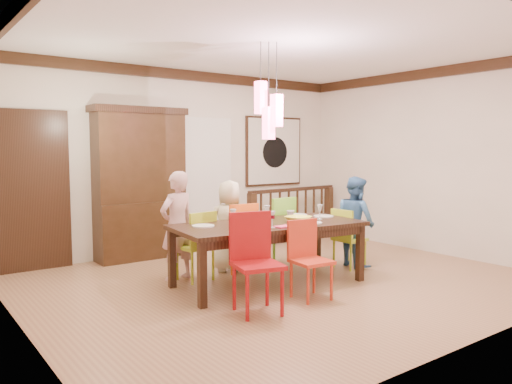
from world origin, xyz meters
TOP-DOWN VIEW (x-y plane):
  - floor at (0.00, 0.00)m, footprint 6.00×6.00m
  - ceiling at (0.00, 0.00)m, footprint 6.00×6.00m
  - wall_back at (0.00, 2.50)m, footprint 6.00×0.00m
  - wall_left at (-3.00, 0.00)m, footprint 0.00×5.00m
  - wall_right at (3.00, 0.00)m, footprint 0.00×5.00m
  - crown_molding at (0.00, 0.00)m, footprint 6.00×5.00m
  - panel_door at (-2.40, 2.45)m, footprint 1.04×0.07m
  - white_doorway at (0.35, 2.46)m, footprint 0.97×0.05m
  - painting at (1.80, 2.46)m, footprint 1.25×0.06m
  - pendant_cluster at (-0.24, 0.01)m, footprint 0.27×0.21m
  - dining_table at (-0.24, 0.01)m, footprint 2.41×1.30m
  - chair_far_left at (-0.87, 0.70)m, footprint 0.44×0.44m
  - chair_far_mid at (-0.16, 0.78)m, footprint 0.47×0.47m
  - chair_far_right at (0.44, 0.75)m, footprint 0.48×0.48m
  - chair_near_left at (-0.99, -0.79)m, footprint 0.55×0.55m
  - chair_near_mid at (-0.23, -0.75)m, footprint 0.43×0.43m
  - chair_end_right at (1.18, -0.00)m, footprint 0.39×0.39m
  - china_hutch at (-0.89, 2.30)m, footprint 1.43×0.46m
  - balustrade at (1.83, 1.95)m, footprint 2.05×0.24m
  - person_far_left at (-1.03, 0.86)m, footprint 0.56×0.42m
  - person_far_mid at (-0.25, 0.84)m, footprint 0.71×0.61m
  - person_end_right at (1.33, 0.03)m, footprint 0.60×0.70m
  - serving_bowl at (0.11, -0.14)m, footprint 0.36×0.36m
  - small_bowl at (-0.38, 0.05)m, footprint 0.22×0.22m
  - cup_left at (-0.71, -0.16)m, footprint 0.14×0.14m
  - cup_right at (0.28, 0.21)m, footprint 0.13×0.13m
  - plate_far_left at (-1.01, 0.25)m, footprint 0.26×0.26m
  - plate_far_mid at (-0.25, 0.28)m, footprint 0.26×0.26m
  - plate_far_right at (0.51, 0.33)m, footprint 0.26×0.26m
  - plate_near_left at (-0.88, -0.32)m, footprint 0.26×0.26m
  - plate_near_mid at (0.17, -0.32)m, footprint 0.26×0.26m
  - plate_end_right at (0.69, 0.01)m, footprint 0.26×0.26m
  - wine_glass_a at (-0.67, 0.13)m, footprint 0.08×0.08m
  - wine_glass_b at (-0.12, 0.19)m, footprint 0.08×0.08m
  - wine_glass_c at (-0.42, -0.29)m, footprint 0.08×0.08m
  - wine_glass_d at (0.49, -0.12)m, footprint 0.08×0.08m
  - napkin at (-0.30, -0.35)m, footprint 0.18×0.14m

SIDE VIEW (x-z plane):
  - floor at x=0.00m, z-range 0.00..0.00m
  - chair_end_right at x=1.18m, z-range 0.06..0.89m
  - chair_near_mid at x=-0.23m, z-range 0.06..0.92m
  - balustrade at x=1.83m, z-range 0.02..0.98m
  - chair_far_left at x=-0.87m, z-range 0.06..0.94m
  - chair_far_mid at x=-0.16m, z-range 0.07..0.99m
  - chair_far_right at x=0.44m, z-range 0.07..1.04m
  - chair_near_left at x=-0.99m, z-range 0.07..1.08m
  - person_far_mid at x=-0.25m, z-range 0.00..1.23m
  - person_end_right at x=1.33m, z-range 0.00..1.26m
  - dining_table at x=-0.24m, z-range 0.30..1.05m
  - person_far_left at x=-1.03m, z-range 0.00..1.37m
  - plate_far_left at x=-1.01m, z-range 0.75..0.76m
  - plate_far_mid at x=-0.25m, z-range 0.75..0.76m
  - plate_far_right at x=0.51m, z-range 0.75..0.76m
  - plate_near_left at x=-0.88m, z-range 0.75..0.76m
  - plate_near_mid at x=0.17m, z-range 0.75..0.76m
  - plate_end_right at x=0.69m, z-range 0.75..0.76m
  - napkin at x=-0.30m, z-range 0.75..0.76m
  - small_bowl at x=-0.38m, z-range 0.75..0.81m
  - serving_bowl at x=0.11m, z-range 0.75..0.82m
  - cup_right at x=0.28m, z-range 0.75..0.84m
  - cup_left at x=-0.71m, z-range 0.75..0.85m
  - wine_glass_a at x=-0.67m, z-range 0.75..0.94m
  - wine_glass_b at x=-0.12m, z-range 0.75..0.94m
  - wine_glass_c at x=-0.42m, z-range 0.75..0.94m
  - wine_glass_d at x=0.49m, z-range 0.75..0.94m
  - panel_door at x=-2.40m, z-range -0.07..2.17m
  - white_doorway at x=0.35m, z-range -0.06..2.16m
  - china_hutch at x=-0.89m, z-range 0.00..2.27m
  - wall_back at x=0.00m, z-range -1.55..4.45m
  - wall_left at x=-3.00m, z-range -1.05..3.95m
  - wall_right at x=3.00m, z-range -1.05..3.95m
  - painting at x=1.80m, z-range 0.97..2.22m
  - pendant_cluster at x=-0.24m, z-range 1.54..2.68m
  - crown_molding at x=0.00m, z-range 2.74..2.90m
  - ceiling at x=0.00m, z-range 2.90..2.90m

